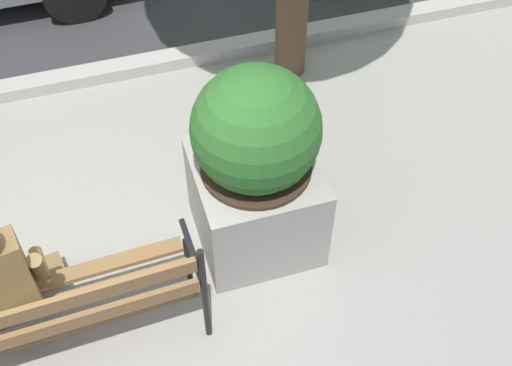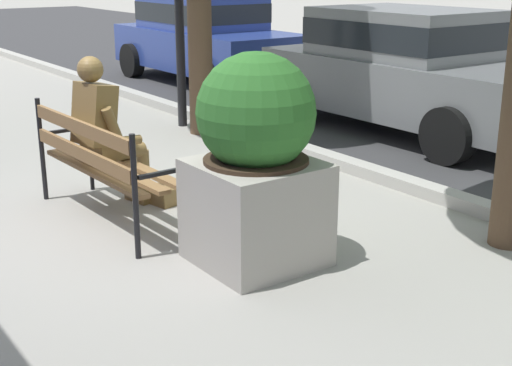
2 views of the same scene
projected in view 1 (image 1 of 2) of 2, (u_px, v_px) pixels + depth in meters
name	position (u px, v px, depth m)	size (l,w,h in m)	color
curb_stone	(30.00, 86.00, 5.98)	(60.00, 0.20, 0.12)	#B2AFA8
park_bench	(56.00, 310.00, 3.90)	(1.82, 0.61, 0.95)	olive
bronze_statue_seated	(5.00, 280.00, 3.89)	(0.59, 0.84, 1.37)	olive
concrete_planter	(256.00, 166.00, 4.36)	(0.84, 0.84, 1.54)	#A8A399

